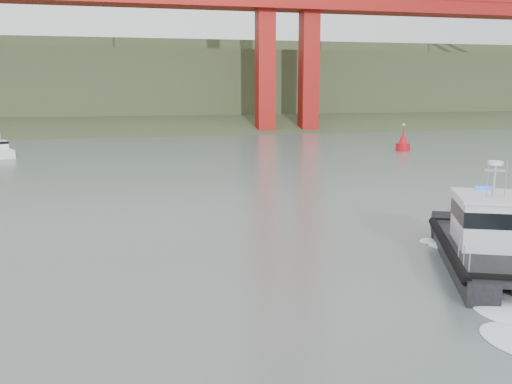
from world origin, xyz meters
TOP-DOWN VIEW (x-y plane):
  - ground at (0.00, 0.00)m, footprint 400.00×400.00m
  - headlands at (0.00, 125.50)m, footprint 500.00×105.36m
  - patrol_boat at (8.37, -0.67)m, footprint 7.76×11.16m
  - motorboat at (-20.98, 49.29)m, footprint 3.62×5.57m
  - nav_buoy at (27.66, 43.09)m, footprint 1.77×1.77m

SIDE VIEW (x-z plane):
  - ground at x=0.00m, z-range 0.00..0.00m
  - motorboat at x=-20.98m, z-range -0.73..2.18m
  - nav_buoy at x=27.66m, z-range -0.87..2.81m
  - patrol_boat at x=8.37m, z-range -1.27..3.83m
  - headlands at x=0.00m, z-range -6.52..20.61m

